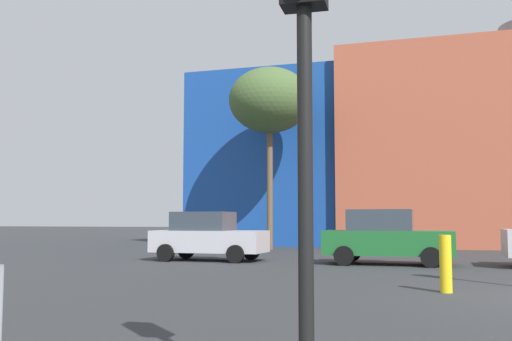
% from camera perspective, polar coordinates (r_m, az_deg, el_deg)
% --- Properties ---
extents(parked_car_0, '(4.04, 1.98, 1.75)m').
position_cam_1_polar(parked_car_0, '(21.06, -4.76, -6.47)').
color(parked_car_0, silver).
rests_on(parked_car_0, ground_plane).
extents(parked_car_1, '(4.15, 2.04, 1.80)m').
position_cam_1_polar(parked_car_1, '(19.62, 12.70, -6.42)').
color(parked_car_1, '#1E662D').
rests_on(parked_car_1, ground_plane).
extents(traffic_light_near_left, '(0.37, 0.37, 4.04)m').
position_cam_1_polar(traffic_light_near_left, '(4.71, 4.73, 13.84)').
color(traffic_light_near_left, black).
rests_on(traffic_light_near_left, ground_plane).
extents(bare_tree_0, '(4.13, 4.13, 9.14)m').
position_cam_1_polar(bare_tree_0, '(29.44, 1.35, 6.85)').
color(bare_tree_0, brown).
rests_on(bare_tree_0, ground_plane).
extents(bollard_yellow_0, '(0.24, 0.24, 1.15)m').
position_cam_1_polar(bollard_yellow_0, '(12.41, 18.16, -8.71)').
color(bollard_yellow_0, yellow).
rests_on(bollard_yellow_0, ground_plane).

